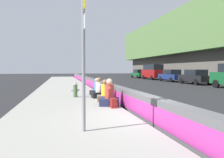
% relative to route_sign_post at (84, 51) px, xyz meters
% --- Properties ---
extents(ground_plane, '(160.00, 160.00, 0.00)m').
position_rel_route_sign_post_xyz_m(ground_plane, '(1.12, -2.35, -2.21)').
color(ground_plane, '#232326').
rests_on(ground_plane, ground).
extents(sidewalk_strip, '(80.00, 4.40, 0.14)m').
position_rel_route_sign_post_xyz_m(sidewalk_strip, '(1.12, 0.30, -2.14)').
color(sidewalk_strip, gray).
rests_on(sidewalk_strip, ground_plane).
extents(jersey_barrier, '(76.00, 0.45, 0.85)m').
position_rel_route_sign_post_xyz_m(jersey_barrier, '(1.12, -2.35, -1.79)').
color(jersey_barrier, '#545456').
rests_on(jersey_barrier, ground_plane).
extents(route_sign_post, '(0.44, 0.09, 3.60)m').
position_rel_route_sign_post_xyz_m(route_sign_post, '(0.00, 0.00, 0.00)').
color(route_sign_post, gray).
rests_on(route_sign_post, sidewalk_strip).
extents(fire_hydrant, '(0.26, 0.46, 0.88)m').
position_rel_route_sign_post_xyz_m(fire_hydrant, '(6.78, -0.22, -1.62)').
color(fire_hydrant, '#47663D').
rests_on(fire_hydrant, sidewalk_strip).
extents(seated_person_foreground, '(0.93, 1.02, 1.20)m').
position_rel_route_sign_post_xyz_m(seated_person_foreground, '(3.60, -1.50, -1.70)').
color(seated_person_foreground, '#23284C').
rests_on(seated_person_foreground, sidewalk_strip).
extents(seated_person_middle, '(0.76, 0.87, 1.10)m').
position_rel_route_sign_post_xyz_m(seated_person_middle, '(4.85, -1.57, -1.73)').
color(seated_person_middle, '#706651').
rests_on(seated_person_middle, sidewalk_strip).
extents(seated_person_rear, '(0.75, 0.87, 1.15)m').
position_rel_route_sign_post_xyz_m(seated_person_rear, '(6.25, -1.52, -1.71)').
color(seated_person_rear, black).
rests_on(seated_person_rear, sidewalk_strip).
extents(seated_person_far, '(0.81, 0.89, 1.06)m').
position_rel_route_sign_post_xyz_m(seated_person_far, '(7.49, -1.60, -1.74)').
color(seated_person_far, black).
rests_on(seated_person_far, sidewalk_strip).
extents(backpack, '(0.32, 0.28, 0.40)m').
position_rel_route_sign_post_xyz_m(backpack, '(3.00, -1.55, -1.88)').
color(backpack, maroon).
rests_on(backpack, sidewalk_strip).
extents(parked_car_fourth, '(4.50, 1.96, 1.71)m').
position_rel_route_sign_post_xyz_m(parked_car_fourth, '(15.98, -14.63, -1.35)').
color(parked_car_fourth, black).
rests_on(parked_car_fourth, ground_plane).
extents(parked_car_midline, '(4.56, 2.07, 1.71)m').
position_rel_route_sign_post_xyz_m(parked_car_midline, '(21.42, -14.64, -1.35)').
color(parked_car_midline, navy).
rests_on(parked_car_midline, ground_plane).
extents(parked_car_far, '(5.16, 2.24, 2.56)m').
position_rel_route_sign_post_xyz_m(parked_car_far, '(27.76, -14.68, -0.86)').
color(parked_car_far, maroon).
rests_on(parked_car_far, ground_plane).
extents(parked_car_farther, '(4.56, 2.08, 1.71)m').
position_rel_route_sign_post_xyz_m(parked_car_farther, '(33.95, -14.56, -1.35)').
color(parked_car_farther, '#145128').
rests_on(parked_car_farther, ground_plane).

